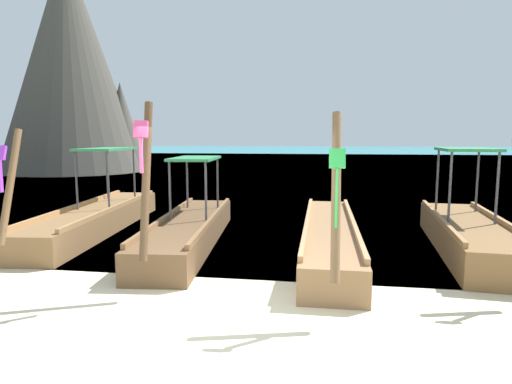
# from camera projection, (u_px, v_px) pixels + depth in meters

# --- Properties ---
(ground) EXTENTS (120.00, 120.00, 0.00)m
(ground) POSITION_uv_depth(u_px,v_px,m) (211.00, 325.00, 5.43)
(ground) COLOR beige
(sea_water) EXTENTS (120.00, 120.00, 0.00)m
(sea_water) POSITION_uv_depth(u_px,v_px,m) (313.00, 153.00, 66.06)
(sea_water) COLOR teal
(sea_water) RESTS_ON ground
(longtail_boat_violet_ribbon) EXTENTS (1.78, 7.09, 2.51)m
(longtail_boat_violet_ribbon) POSITION_uv_depth(u_px,v_px,m) (97.00, 217.00, 10.90)
(longtail_boat_violet_ribbon) COLOR brown
(longtail_boat_violet_ribbon) RESTS_ON ground
(longtail_boat_pink_ribbon) EXTENTS (1.67, 6.29, 2.88)m
(longtail_boat_pink_ribbon) POSITION_uv_depth(u_px,v_px,m) (190.00, 229.00, 9.56)
(longtail_boat_pink_ribbon) COLOR brown
(longtail_boat_pink_ribbon) RESTS_ON ground
(longtail_boat_green_ribbon) EXTENTS (1.03, 7.13, 2.69)m
(longtail_boat_green_ribbon) POSITION_uv_depth(u_px,v_px,m) (330.00, 236.00, 9.07)
(longtail_boat_green_ribbon) COLOR olive
(longtail_boat_green_ribbon) RESTS_ON ground
(longtail_boat_yellow_ribbon) EXTENTS (1.71, 5.72, 2.34)m
(longtail_boat_yellow_ribbon) POSITION_uv_depth(u_px,v_px,m) (469.00, 234.00, 8.94)
(longtail_boat_yellow_ribbon) COLOR brown
(longtail_boat_yellow_ribbon) RESTS_ON ground
(karst_rock) EXTENTS (9.90, 9.78, 15.22)m
(karst_rock) POSITION_uv_depth(u_px,v_px,m) (72.00, 64.00, 29.84)
(karst_rock) COLOR #47443D
(karst_rock) RESTS_ON ground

